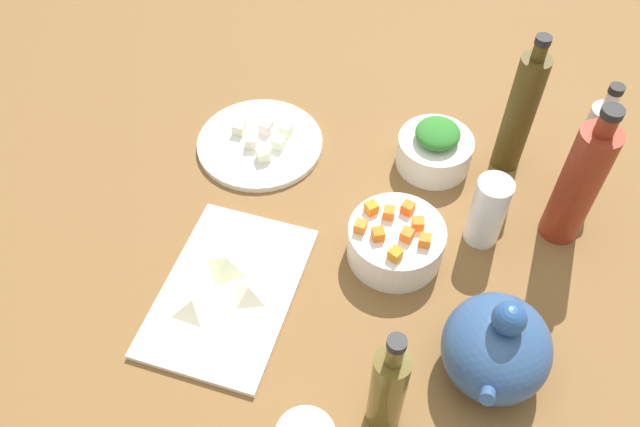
# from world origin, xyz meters

# --- Properties ---
(tabletop) EXTENTS (1.90, 1.90, 0.03)m
(tabletop) POSITION_xyz_m (0.00, 0.00, 0.01)
(tabletop) COLOR brown
(tabletop) RESTS_ON ground
(cutting_board) EXTENTS (0.31, 0.22, 0.01)m
(cutting_board) POSITION_xyz_m (0.16, -0.09, 0.03)
(cutting_board) COLOR white
(cutting_board) RESTS_ON tabletop
(plate_tofu) EXTENTS (0.23, 0.23, 0.01)m
(plate_tofu) POSITION_xyz_m (-0.15, -0.18, 0.04)
(plate_tofu) COLOR white
(plate_tofu) RESTS_ON tabletop
(bowl_greens) EXTENTS (0.13, 0.13, 0.06)m
(bowl_greens) POSITION_xyz_m (-0.22, 0.14, 0.06)
(bowl_greens) COLOR white
(bowl_greens) RESTS_ON tabletop
(bowl_carrots) EXTENTS (0.15, 0.15, 0.06)m
(bowl_carrots) POSITION_xyz_m (0.00, 0.13, 0.06)
(bowl_carrots) COLOR white
(bowl_carrots) RESTS_ON tabletop
(teapot) EXTENTS (0.18, 0.15, 0.16)m
(teapot) POSITION_xyz_m (0.15, 0.31, 0.09)
(teapot) COLOR #2E4D7E
(teapot) RESTS_ON tabletop
(bottle_0) EXTENTS (0.05, 0.05, 0.22)m
(bottle_0) POSITION_xyz_m (0.27, 0.19, 0.12)
(bottle_0) COLOR brown
(bottle_0) RESTS_ON tabletop
(bottle_1) EXTENTS (0.06, 0.06, 0.27)m
(bottle_1) POSITION_xyz_m (-0.14, 0.37, 0.15)
(bottle_1) COLOR maroon
(bottle_1) RESTS_ON tabletop
(bottle_2) EXTENTS (0.05, 0.05, 0.28)m
(bottle_2) POSITION_xyz_m (-0.27, 0.26, 0.15)
(bottle_2) COLOR #463713
(bottle_2) RESTS_ON tabletop
(bottle_3) EXTENTS (0.05, 0.05, 0.21)m
(bottle_3) POSITION_xyz_m (-0.27, 0.39, 0.12)
(bottle_3) COLOR silver
(bottle_3) RESTS_ON tabletop
(drinking_glass_1) EXTENTS (0.06, 0.06, 0.13)m
(drinking_glass_1) POSITION_xyz_m (-0.09, 0.25, 0.10)
(drinking_glass_1) COLOR white
(drinking_glass_1) RESTS_ON tabletop
(carrot_cube_0) EXTENTS (0.03, 0.03, 0.02)m
(carrot_cube_0) POSITION_xyz_m (-0.02, 0.08, 0.10)
(carrot_cube_0) COLOR orange
(carrot_cube_0) RESTS_ON bowl_carrots
(carrot_cube_1) EXTENTS (0.02, 0.02, 0.02)m
(carrot_cube_1) POSITION_xyz_m (-0.02, 0.16, 0.10)
(carrot_cube_1) COLOR orange
(carrot_cube_1) RESTS_ON bowl_carrots
(carrot_cube_2) EXTENTS (0.02, 0.02, 0.02)m
(carrot_cube_2) POSITION_xyz_m (0.05, 0.14, 0.10)
(carrot_cube_2) COLOR orange
(carrot_cube_2) RESTS_ON bowl_carrots
(carrot_cube_3) EXTENTS (0.02, 0.02, 0.02)m
(carrot_cube_3) POSITION_xyz_m (-0.04, 0.13, 0.10)
(carrot_cube_3) COLOR orange
(carrot_cube_3) RESTS_ON bowl_carrots
(carrot_cube_4) EXTENTS (0.02, 0.02, 0.02)m
(carrot_cube_4) POSITION_xyz_m (0.03, 0.10, 0.10)
(carrot_cube_4) COLOR orange
(carrot_cube_4) RESTS_ON bowl_carrots
(carrot_cube_5) EXTENTS (0.02, 0.02, 0.02)m
(carrot_cube_5) POSITION_xyz_m (0.02, 0.07, 0.10)
(carrot_cube_5) COLOR orange
(carrot_cube_5) RESTS_ON bowl_carrots
(carrot_cube_6) EXTENTS (0.02, 0.02, 0.02)m
(carrot_cube_6) POSITION_xyz_m (0.01, 0.18, 0.10)
(carrot_cube_6) COLOR orange
(carrot_cube_6) RESTS_ON bowl_carrots
(carrot_cube_7) EXTENTS (0.02, 0.02, 0.02)m
(carrot_cube_7) POSITION_xyz_m (-0.02, 0.11, 0.10)
(carrot_cube_7) COLOR orange
(carrot_cube_7) RESTS_ON bowl_carrots
(carrot_cube_8) EXTENTS (0.02, 0.02, 0.02)m
(carrot_cube_8) POSITION_xyz_m (0.01, 0.15, 0.10)
(carrot_cube_8) COLOR orange
(carrot_cube_8) RESTS_ON bowl_carrots
(chopped_greens_mound) EXTENTS (0.09, 0.09, 0.03)m
(chopped_greens_mound) POSITION_xyz_m (-0.22, 0.14, 0.11)
(chopped_greens_mound) COLOR #2C7529
(chopped_greens_mound) RESTS_ON bowl_greens
(tofu_cube_0) EXTENTS (0.03, 0.03, 0.02)m
(tofu_cube_0) POSITION_xyz_m (-0.14, -0.18, 0.05)
(tofu_cube_0) COLOR #F1DECD
(tofu_cube_0) RESTS_ON plate_tofu
(tofu_cube_1) EXTENTS (0.03, 0.03, 0.02)m
(tofu_cube_1) POSITION_xyz_m (-0.11, -0.15, 0.05)
(tofu_cube_1) COLOR white
(tofu_cube_1) RESTS_ON plate_tofu
(tofu_cube_2) EXTENTS (0.02, 0.02, 0.02)m
(tofu_cube_2) POSITION_xyz_m (-0.16, -0.22, 0.05)
(tofu_cube_2) COLOR silver
(tofu_cube_2) RESTS_ON plate_tofu
(tofu_cube_3) EXTENTS (0.02, 0.02, 0.02)m
(tofu_cube_3) POSITION_xyz_m (-0.15, -0.14, 0.05)
(tofu_cube_3) COLOR white
(tofu_cube_3) RESTS_ON plate_tofu
(tofu_cube_4) EXTENTS (0.02, 0.02, 0.02)m
(tofu_cube_4) POSITION_xyz_m (-0.18, -0.17, 0.05)
(tofu_cube_4) COLOR white
(tofu_cube_4) RESTS_ON plate_tofu
(tofu_cube_5) EXTENTS (0.02, 0.02, 0.02)m
(tofu_cube_5) POSITION_xyz_m (-0.19, -0.14, 0.05)
(tofu_cube_5) COLOR #EAF3CC
(tofu_cube_5) RESTS_ON plate_tofu
(dumpling_0) EXTENTS (0.07, 0.07, 0.03)m
(dumpling_0) POSITION_xyz_m (0.21, -0.13, 0.05)
(dumpling_0) COLOR beige
(dumpling_0) RESTS_ON cutting_board
(dumpling_1) EXTENTS (0.06, 0.06, 0.03)m
(dumpling_1) POSITION_xyz_m (0.13, -0.11, 0.05)
(dumpling_1) COLOR beige
(dumpling_1) RESTS_ON cutting_board
(dumpling_2) EXTENTS (0.06, 0.06, 0.02)m
(dumpling_2) POSITION_xyz_m (0.16, -0.06, 0.05)
(dumpling_2) COLOR beige
(dumpling_2) RESTS_ON cutting_board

